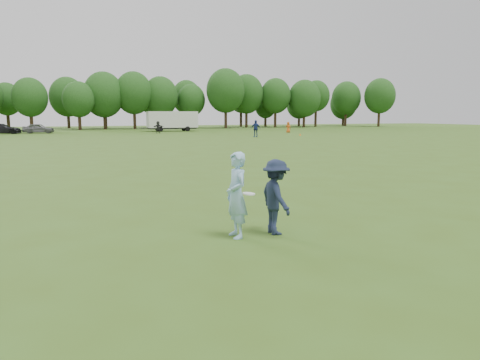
{
  "coord_description": "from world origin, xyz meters",
  "views": [
    {
      "loc": [
        -2.77,
        -8.61,
        2.65
      ],
      "look_at": [
        0.9,
        0.82,
        1.1
      ],
      "focal_mm": 32.0,
      "sensor_mm": 36.0,
      "label": 1
    }
  ],
  "objects_px": {
    "player_far_b": "(256,129)",
    "cargo_trailer": "(172,120)",
    "player_far_d": "(158,127)",
    "field_cone": "(300,134)",
    "player_far_c": "(288,127)",
    "defender": "(276,197)",
    "car_d": "(2,129)",
    "thrower": "(237,195)",
    "car_e": "(39,128)"
  },
  "relations": [
    {
      "from": "defender",
      "to": "car_e",
      "type": "xyz_separation_m",
      "value": [
        -8.77,
        59.94,
        -0.12
      ]
    },
    {
      "from": "car_e",
      "to": "field_cone",
      "type": "relative_size",
      "value": 14.01
    },
    {
      "from": "cargo_trailer",
      "to": "car_d",
      "type": "bearing_deg",
      "value": -177.45
    },
    {
      "from": "thrower",
      "to": "cargo_trailer",
      "type": "xyz_separation_m",
      "value": [
        11.91,
        60.82,
        0.84
      ]
    },
    {
      "from": "player_far_c",
      "to": "field_cone",
      "type": "height_order",
      "value": "player_far_c"
    },
    {
      "from": "player_far_b",
      "to": "cargo_trailer",
      "type": "relative_size",
      "value": 0.23
    },
    {
      "from": "thrower",
      "to": "player_far_c",
      "type": "distance_m",
      "value": 55.59
    },
    {
      "from": "field_cone",
      "to": "player_far_c",
      "type": "bearing_deg",
      "value": 72.5
    },
    {
      "from": "thrower",
      "to": "player_far_c",
      "type": "height_order",
      "value": "thrower"
    },
    {
      "from": "thrower",
      "to": "player_far_b",
      "type": "relative_size",
      "value": 0.92
    },
    {
      "from": "player_far_d",
      "to": "cargo_trailer",
      "type": "height_order",
      "value": "cargo_trailer"
    },
    {
      "from": "cargo_trailer",
      "to": "player_far_b",
      "type": "bearing_deg",
      "value": -76.11
    },
    {
      "from": "player_far_d",
      "to": "field_cone",
      "type": "height_order",
      "value": "player_far_d"
    },
    {
      "from": "thrower",
      "to": "field_cone",
      "type": "distance_m",
      "value": 47.01
    },
    {
      "from": "thrower",
      "to": "field_cone",
      "type": "height_order",
      "value": "thrower"
    },
    {
      "from": "player_far_b",
      "to": "field_cone",
      "type": "bearing_deg",
      "value": 46.15
    },
    {
      "from": "player_far_c",
      "to": "cargo_trailer",
      "type": "distance_m",
      "value": 19.16
    },
    {
      "from": "player_far_c",
      "to": "field_cone",
      "type": "relative_size",
      "value": 5.42
    },
    {
      "from": "car_e",
      "to": "field_cone",
      "type": "distance_m",
      "value": 37.46
    },
    {
      "from": "defender",
      "to": "player_far_b",
      "type": "height_order",
      "value": "player_far_b"
    },
    {
      "from": "player_far_d",
      "to": "field_cone",
      "type": "xyz_separation_m",
      "value": [
        15.78,
        -13.66,
        -0.73
      ]
    },
    {
      "from": "player_far_c",
      "to": "car_d",
      "type": "xyz_separation_m",
      "value": [
        -39.29,
        11.0,
        -0.09
      ]
    },
    {
      "from": "player_far_c",
      "to": "player_far_d",
      "type": "height_order",
      "value": "player_far_d"
    },
    {
      "from": "defender",
      "to": "player_far_b",
      "type": "relative_size",
      "value": 0.83
    },
    {
      "from": "defender",
      "to": "thrower",
      "type": "bearing_deg",
      "value": 86.13
    },
    {
      "from": "car_e",
      "to": "field_cone",
      "type": "height_order",
      "value": "car_e"
    },
    {
      "from": "car_d",
      "to": "player_far_c",
      "type": "bearing_deg",
      "value": -100.29
    },
    {
      "from": "player_far_b",
      "to": "player_far_d",
      "type": "relative_size",
      "value": 1.15
    },
    {
      "from": "player_far_b",
      "to": "car_d",
      "type": "bearing_deg",
      "value": -178.95
    },
    {
      "from": "field_cone",
      "to": "cargo_trailer",
      "type": "height_order",
      "value": "cargo_trailer"
    },
    {
      "from": "car_e",
      "to": "car_d",
      "type": "bearing_deg",
      "value": 98.84
    },
    {
      "from": "field_cone",
      "to": "player_far_d",
      "type": "bearing_deg",
      "value": 139.12
    },
    {
      "from": "player_far_c",
      "to": "car_e",
      "type": "distance_m",
      "value": 36.35
    },
    {
      "from": "player_far_b",
      "to": "field_cone",
      "type": "xyz_separation_m",
      "value": [
        6.82,
        1.25,
        -0.87
      ]
    },
    {
      "from": "player_far_c",
      "to": "player_far_d",
      "type": "bearing_deg",
      "value": -8.48
    },
    {
      "from": "defender",
      "to": "car_d",
      "type": "height_order",
      "value": "defender"
    },
    {
      "from": "car_d",
      "to": "field_cone",
      "type": "distance_m",
      "value": 41.47
    },
    {
      "from": "player_far_d",
      "to": "field_cone",
      "type": "relative_size",
      "value": 5.87
    },
    {
      "from": "player_far_c",
      "to": "player_far_b",
      "type": "bearing_deg",
      "value": 53.03
    },
    {
      "from": "player_far_b",
      "to": "cargo_trailer",
      "type": "distance_m",
      "value": 22.4
    },
    {
      "from": "defender",
      "to": "car_d",
      "type": "bearing_deg",
      "value": 12.83
    },
    {
      "from": "defender",
      "to": "player_far_c",
      "type": "height_order",
      "value": "defender"
    },
    {
      "from": "player_far_c",
      "to": "player_far_d",
      "type": "xyz_separation_m",
      "value": [
        -18.42,
        5.28,
        0.07
      ]
    },
    {
      "from": "car_e",
      "to": "field_cone",
      "type": "bearing_deg",
      "value": -114.34
    },
    {
      "from": "player_far_d",
      "to": "player_far_b",
      "type": "bearing_deg",
      "value": -76.75
    },
    {
      "from": "player_far_b",
      "to": "field_cone",
      "type": "distance_m",
      "value": 6.99
    },
    {
      "from": "player_far_b",
      "to": "player_far_d",
      "type": "distance_m",
      "value": 17.4
    },
    {
      "from": "car_d",
      "to": "cargo_trailer",
      "type": "height_order",
      "value": "cargo_trailer"
    },
    {
      "from": "player_far_c",
      "to": "defender",
      "type": "bearing_deg",
      "value": 69.61
    },
    {
      "from": "car_e",
      "to": "player_far_c",
      "type": "bearing_deg",
      "value": -100.77
    }
  ]
}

